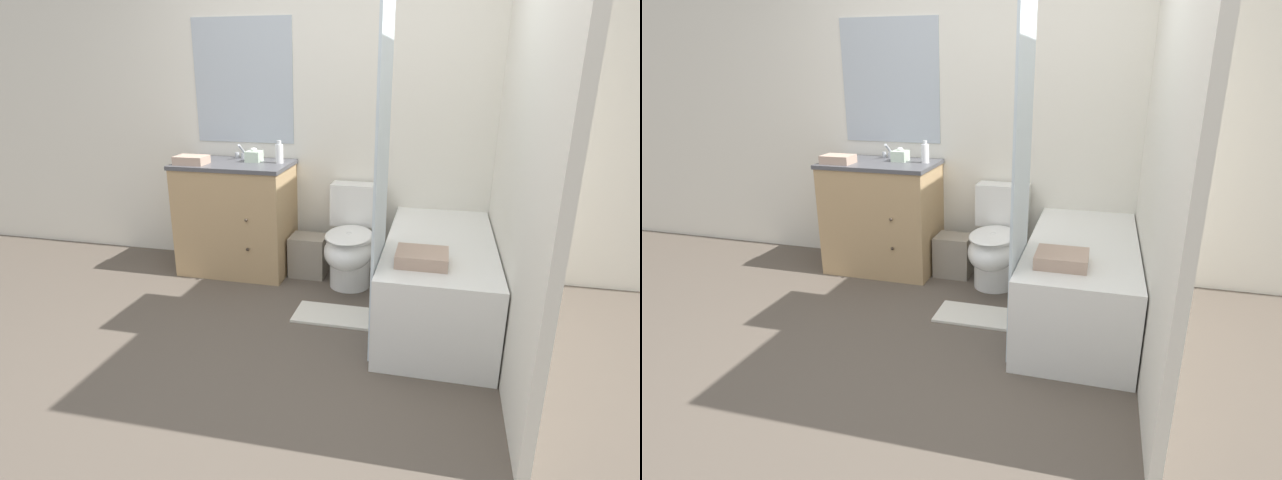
{
  "view_description": "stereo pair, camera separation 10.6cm",
  "coord_description": "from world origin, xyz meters",
  "views": [
    {
      "loc": [
        0.8,
        -2.16,
        1.55
      ],
      "look_at": [
        0.09,
        0.74,
        0.53
      ],
      "focal_mm": 28.0,
      "sensor_mm": 36.0,
      "label": 1
    },
    {
      "loc": [
        0.9,
        -2.14,
        1.55
      ],
      "look_at": [
        0.09,
        0.74,
        0.53
      ],
      "focal_mm": 28.0,
      "sensor_mm": 36.0,
      "label": 2
    }
  ],
  "objects": [
    {
      "name": "hand_towel_folded",
      "position": [
        -1.02,
        1.23,
        0.91
      ],
      "size": [
        0.23,
        0.17,
        0.06
      ],
      "color": "tan",
      "rests_on": "vanity_cabinet"
    },
    {
      "name": "bath_mat",
      "position": [
        0.21,
        0.73,
        0.01
      ],
      "size": [
        0.56,
        0.3,
        0.02
      ],
      "color": "silver",
      "rests_on": "ground_plane"
    },
    {
      "name": "wall_right",
      "position": [
        1.2,
        0.82,
        1.25
      ],
      "size": [
        0.05,
        2.64,
        2.5
      ],
      "color": "white",
      "rests_on": "ground_plane"
    },
    {
      "name": "bath_towel_folded",
      "position": [
        0.74,
        0.46,
        0.57
      ],
      "size": [
        0.28,
        0.25,
        0.07
      ],
      "color": "tan",
      "rests_on": "bathtub"
    },
    {
      "name": "soap_dispenser",
      "position": [
        -0.39,
        1.43,
        0.95
      ],
      "size": [
        0.06,
        0.06,
        0.17
      ],
      "color": "white",
      "rests_on": "vanity_cabinet"
    },
    {
      "name": "shower_curtain",
      "position": [
        0.49,
        0.51,
        1.01
      ],
      "size": [
        0.02,
        0.54,
        2.01
      ],
      "color": "silver",
      "rests_on": "ground_plane"
    },
    {
      "name": "tissue_box",
      "position": [
        -0.6,
        1.44,
        0.92
      ],
      "size": [
        0.11,
        0.12,
        0.11
      ],
      "color": "silver",
      "rests_on": "vanity_cabinet"
    },
    {
      "name": "wall_back",
      "position": [
        -0.01,
        1.66,
        1.25
      ],
      "size": [
        8.0,
        0.06,
        2.5
      ],
      "color": "white",
      "rests_on": "ground_plane"
    },
    {
      "name": "toilet",
      "position": [
        0.2,
        1.28,
        0.34
      ],
      "size": [
        0.4,
        0.69,
        0.72
      ],
      "color": "white",
      "rests_on": "ground_plane"
    },
    {
      "name": "vanity_cabinet",
      "position": [
        -0.74,
        1.37,
        0.45
      ],
      "size": [
        0.87,
        0.57,
        0.88
      ],
      "color": "tan",
      "rests_on": "ground_plane"
    },
    {
      "name": "bathtub",
      "position": [
        0.83,
        0.9,
        0.27
      ],
      "size": [
        0.66,
        1.49,
        0.53
      ],
      "color": "white",
      "rests_on": "ground_plane"
    },
    {
      "name": "sink_faucet",
      "position": [
        -0.74,
        1.57,
        0.91
      ],
      "size": [
        0.14,
        0.12,
        0.12
      ],
      "color": "silver",
      "rests_on": "vanity_cabinet"
    },
    {
      "name": "ground_plane",
      "position": [
        0.0,
        0.0,
        0.0
      ],
      "size": [
        14.0,
        14.0,
        0.0
      ],
      "primitive_type": "plane",
      "color": "brown"
    },
    {
      "name": "wastebasket",
      "position": [
        -0.16,
        1.39,
        0.16
      ],
      "size": [
        0.28,
        0.24,
        0.32
      ],
      "color": "gray",
      "rests_on": "ground_plane"
    }
  ]
}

